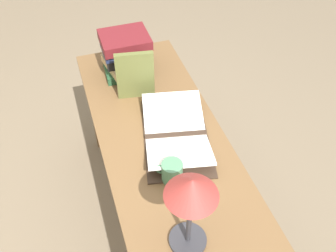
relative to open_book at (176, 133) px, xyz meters
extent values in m
plane|color=#70604C|center=(0.01, 0.06, -0.75)|extent=(12.00, 12.00, 0.00)
cube|color=brown|center=(0.01, 0.06, -0.04)|extent=(1.56, 0.57, 0.03)
cube|color=brown|center=(0.74, -0.17, -0.40)|extent=(0.06, 0.06, 0.69)
cube|color=brown|center=(0.74, 0.30, -0.40)|extent=(0.06, 0.06, 0.69)
cube|color=#38281E|center=(0.00, 0.00, -0.01)|extent=(0.08, 0.29, 0.02)
cube|color=#38281E|center=(-0.13, 0.03, -0.02)|extent=(0.30, 0.34, 0.01)
cube|color=#38281E|center=(0.13, -0.03, -0.02)|extent=(0.30, 0.34, 0.01)
cube|color=white|center=(-0.12, 0.03, 0.01)|extent=(0.28, 0.32, 0.07)
cube|color=white|center=(0.12, -0.03, 0.01)|extent=(0.28, 0.32, 0.07)
cube|color=#234C2D|center=(0.55, 0.09, 0.00)|extent=(0.21, 0.25, 0.04)
cube|color=tan|center=(0.55, 0.09, 0.04)|extent=(0.25, 0.25, 0.04)
cube|color=black|center=(0.55, 0.09, 0.09)|extent=(0.21, 0.24, 0.05)
cube|color=#1E284C|center=(0.55, 0.09, 0.14)|extent=(0.18, 0.24, 0.04)
cube|color=maroon|center=(0.55, 0.09, 0.18)|extent=(0.21, 0.25, 0.05)
cube|color=brown|center=(0.34, 0.10, 0.11)|extent=(0.06, 0.19, 0.26)
cylinder|color=#2D2D33|center=(-0.51, 0.13, -0.01)|extent=(0.14, 0.14, 0.02)
cylinder|color=#2D2D33|center=(-0.51, 0.13, 0.13)|extent=(0.02, 0.02, 0.28)
cone|color=#99332D|center=(-0.51, 0.13, 0.31)|extent=(0.18, 0.18, 0.08)
cylinder|color=#4C7F5B|center=(-0.22, 0.09, 0.03)|extent=(0.09, 0.09, 0.10)
torus|color=#4C7F5B|center=(-0.20, 0.13, 0.03)|extent=(0.04, 0.05, 0.05)
camera|label=1|loc=(-1.11, 0.40, 1.25)|focal=40.00mm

